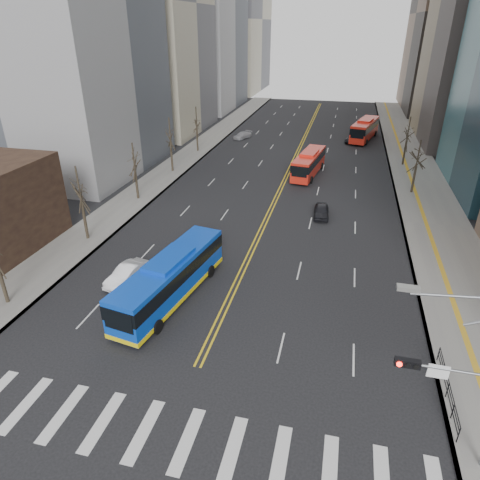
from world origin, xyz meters
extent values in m
plane|color=black|center=(0.00, 0.00, 0.00)|extent=(220.00, 220.00, 0.00)
cube|color=gray|center=(17.50, 45.00, 0.07)|extent=(7.00, 130.00, 0.15)
cube|color=gray|center=(-16.50, 45.00, 0.07)|extent=(5.00, 130.00, 0.15)
cube|color=silver|center=(-8.27, 0.00, 0.01)|extent=(0.70, 4.00, 0.01)
cube|color=silver|center=(-5.91, 0.00, 0.01)|extent=(0.70, 4.00, 0.01)
cube|color=silver|center=(-3.55, 0.00, 0.01)|extent=(0.70, 4.00, 0.01)
cube|color=silver|center=(-1.18, 0.00, 0.01)|extent=(0.70, 4.00, 0.01)
cube|color=silver|center=(1.18, 0.00, 0.01)|extent=(0.70, 4.00, 0.01)
cube|color=silver|center=(3.55, 0.00, 0.01)|extent=(0.70, 4.00, 0.01)
cube|color=silver|center=(5.91, 0.00, 0.01)|extent=(0.70, 4.00, 0.01)
cube|color=silver|center=(8.27, 0.00, 0.01)|extent=(0.70, 4.00, 0.01)
cube|color=gold|center=(-0.20, 55.00, 0.01)|extent=(0.15, 100.00, 0.01)
cube|color=gold|center=(0.20, 55.00, 0.01)|extent=(0.15, 100.00, 0.01)
cube|color=#A69E86|center=(-31.00, 66.00, 22.00)|extent=(22.00, 22.00, 44.00)
cube|color=#A69E86|center=(-29.00, 125.00, 20.00)|extent=(18.00, 30.00, 40.00)
cube|color=brown|center=(29.00, 103.00, 21.00)|extent=(18.00, 30.00, 42.00)
cylinder|color=gray|center=(12.95, 2.00, 5.50)|extent=(4.50, 0.12, 0.12)
cube|color=black|center=(11.00, 2.00, 5.50)|extent=(1.10, 0.28, 0.38)
cylinder|color=#FF190C|center=(10.65, 1.84, 5.50)|extent=(0.24, 0.08, 0.24)
cylinder|color=black|center=(11.00, 1.84, 5.50)|extent=(0.24, 0.08, 0.24)
cylinder|color=black|center=(11.35, 1.84, 5.50)|extent=(0.24, 0.08, 0.24)
cube|color=white|center=(12.30, 2.00, 5.30)|extent=(0.90, 0.06, 0.70)
cube|color=#999993|center=(10.40, 2.00, 9.30)|extent=(0.90, 0.35, 0.18)
cube|color=black|center=(14.30, 6.00, 1.15)|extent=(0.04, 6.00, 0.04)
cylinder|color=black|center=(14.30, 3.00, 0.65)|extent=(0.06, 0.06, 1.00)
cylinder|color=black|center=(14.30, 4.50, 0.65)|extent=(0.06, 0.06, 1.00)
cylinder|color=black|center=(14.30, 6.00, 0.65)|extent=(0.06, 0.06, 1.00)
cylinder|color=black|center=(14.30, 7.50, 0.65)|extent=(0.06, 0.06, 1.00)
cylinder|color=black|center=(14.30, 9.00, 0.65)|extent=(0.06, 0.06, 1.00)
cylinder|color=#30271D|center=(-16.00, 8.00, 1.88)|extent=(0.28, 0.28, 3.75)
cylinder|color=#30271D|center=(-16.00, 19.00, 1.95)|extent=(0.28, 0.28, 3.90)
cylinder|color=#30271D|center=(-16.00, 30.00, 1.80)|extent=(0.28, 0.28, 3.60)
cylinder|color=#30271D|center=(-16.00, 41.00, 2.00)|extent=(0.28, 0.28, 4.00)
cylinder|color=#30271D|center=(-16.00, 52.00, 1.90)|extent=(0.28, 0.28, 3.80)
cylinder|color=#30271D|center=(16.00, 40.00, 1.75)|extent=(0.28, 0.28, 3.50)
cylinder|color=#30271D|center=(16.00, 52.00, 1.88)|extent=(0.28, 0.28, 3.75)
cube|color=blue|center=(-4.27, 11.60, 1.82)|extent=(4.58, 12.57, 2.94)
cube|color=black|center=(-4.27, 11.60, 2.39)|extent=(4.64, 12.60, 1.05)
cube|color=blue|center=(-4.27, 11.60, 3.39)|extent=(2.74, 4.59, 0.40)
cube|color=yellow|center=(-4.27, 11.60, 0.55)|extent=(4.64, 12.60, 0.35)
cylinder|color=black|center=(-6.19, 7.92, 0.50)|extent=(0.46, 1.04, 1.00)
cylinder|color=black|center=(-3.66, 7.50, 0.50)|extent=(0.46, 1.04, 1.00)
cylinder|color=black|center=(-4.88, 15.70, 0.50)|extent=(0.46, 1.04, 1.00)
cylinder|color=black|center=(-2.35, 15.27, 0.50)|extent=(0.46, 1.04, 1.00)
cube|color=red|center=(2.83, 44.05, 1.69)|extent=(3.76, 10.61, 2.67)
cube|color=black|center=(2.83, 44.05, 2.22)|extent=(3.82, 10.64, 0.97)
cube|color=red|center=(2.83, 44.05, 3.12)|extent=(2.37, 3.86, 0.40)
cylinder|color=black|center=(1.21, 40.92, 0.50)|extent=(0.43, 1.03, 1.00)
cylinder|color=black|center=(3.55, 40.60, 0.50)|extent=(0.43, 1.03, 1.00)
cylinder|color=black|center=(2.12, 47.50, 0.50)|extent=(0.43, 1.03, 1.00)
cylinder|color=black|center=(4.45, 47.18, 0.50)|extent=(0.43, 1.03, 1.00)
cube|color=red|center=(10.57, 66.97, 1.85)|extent=(5.21, 11.83, 3.01)
cube|color=black|center=(10.57, 66.97, 2.43)|extent=(5.28, 11.87, 1.07)
cube|color=red|center=(10.57, 66.97, 3.46)|extent=(2.97, 4.41, 0.40)
cylinder|color=black|center=(8.44, 63.68, 0.50)|extent=(0.52, 1.04, 1.00)
cylinder|color=black|center=(10.99, 63.08, 0.50)|extent=(0.52, 1.04, 1.00)
cylinder|color=black|center=(10.15, 70.87, 0.50)|extent=(0.52, 1.04, 1.00)
cylinder|color=black|center=(12.70, 70.26, 0.50)|extent=(0.52, 1.04, 1.00)
imported|color=white|center=(-8.60, 12.91, 0.73)|extent=(2.45, 4.64, 1.45)
imported|color=black|center=(5.66, 29.93, 0.66)|extent=(1.79, 3.98, 1.33)
imported|color=#ACABB1|center=(-10.95, 62.46, 0.60)|extent=(3.26, 4.44, 1.20)
imported|color=black|center=(8.75, 64.25, 0.65)|extent=(3.28, 5.07, 1.30)
camera|label=1|loc=(7.27, -13.59, 18.77)|focal=32.00mm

